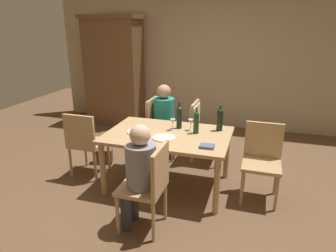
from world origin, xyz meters
TOP-DOWN VIEW (x-y plane):
  - ground_plane at (0.00, 0.00)m, footprint 10.00×10.00m
  - rear_room_partition at (0.00, 2.72)m, footprint 6.40×0.12m
  - armoire_cabinet at (-1.87, 2.27)m, footprint 1.18×0.62m
  - dining_table at (0.00, 0.00)m, footprint 1.53×1.03m
  - chair_near at (0.09, -0.90)m, footprint 0.44×0.44m
  - chair_far_left at (-0.43, 0.90)m, footprint 0.44×0.44m
  - chair_far_right at (0.22, 0.90)m, footprint 0.46×0.44m
  - chair_right_end at (1.15, 0.09)m, footprint 0.44×0.44m
  - chair_left_end at (-1.15, -0.09)m, footprint 0.44×0.44m
  - person_woman_host at (-0.03, -0.90)m, footprint 0.35×0.31m
  - person_man_bearded at (-0.32, 0.90)m, footprint 0.36×0.32m
  - wine_bottle_tall_green at (0.33, 0.12)m, footprint 0.07×0.07m
  - wine_bottle_dark_red at (0.08, 0.24)m, footprint 0.07×0.07m
  - wine_bottle_short_olive at (0.59, 0.31)m, footprint 0.08×0.08m
  - wine_glass_near_left at (0.24, 0.21)m, footprint 0.07×0.07m
  - wine_glass_centre at (0.02, 0.15)m, footprint 0.07×0.07m
  - dinner_plate_host at (-0.38, -0.07)m, footprint 0.28×0.28m
  - dinner_plate_guest_left at (-0.00, -0.17)m, footprint 0.28×0.28m
  - folded_napkin at (0.54, -0.30)m, footprint 0.16×0.12m
  - handbag at (-1.15, 0.35)m, footprint 0.30×0.20m

SIDE VIEW (x-z plane):
  - ground_plane at x=0.00m, z-range 0.00..0.00m
  - handbag at x=-1.15m, z-range 0.00..0.22m
  - chair_near at x=0.09m, z-range 0.07..0.99m
  - chair_far_left at x=-0.43m, z-range 0.07..0.99m
  - chair_right_end at x=1.15m, z-range 0.07..0.99m
  - chair_left_end at x=-1.15m, z-range 0.07..0.99m
  - chair_far_right at x=0.22m, z-range 0.13..1.05m
  - dining_table at x=0.00m, z-range 0.28..1.01m
  - person_woman_host at x=-0.03m, z-range 0.09..1.22m
  - person_man_bearded at x=-0.32m, z-range 0.09..1.24m
  - dinner_plate_host at x=-0.38m, z-range 0.73..0.74m
  - dinner_plate_guest_left at x=0.00m, z-range 0.73..0.74m
  - folded_napkin at x=0.54m, z-range 0.73..0.76m
  - wine_glass_near_left at x=0.24m, z-range 0.76..0.91m
  - wine_glass_centre at x=0.02m, z-range 0.76..0.91m
  - wine_bottle_tall_green at x=0.33m, z-range 0.71..1.04m
  - wine_bottle_short_olive at x=0.59m, z-range 0.71..1.04m
  - wine_bottle_dark_red at x=0.08m, z-range 0.71..1.05m
  - armoire_cabinet at x=-1.87m, z-range 0.01..2.19m
  - rear_room_partition at x=0.00m, z-range 0.00..2.70m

